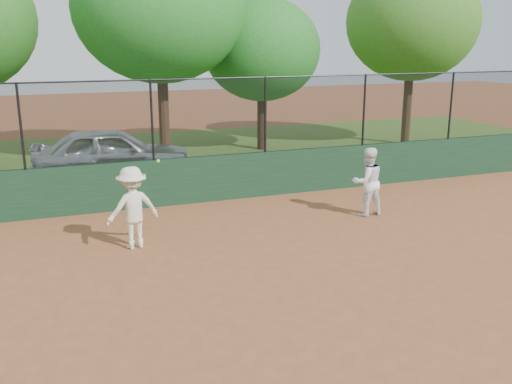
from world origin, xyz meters
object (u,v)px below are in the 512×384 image
object	(u,v)px
tree_3	(262,50)
tree_4	(413,22)
player_main	(133,208)
tree_2	(159,8)
parked_car	(112,153)
player_second	(367,182)

from	to	relation	value
tree_3	tree_4	xyz separation A→B (m)	(5.90, -0.97, 1.04)
player_main	tree_4	xyz separation A→B (m)	(12.29, 8.21, 3.95)
player_main	tree_2	world-z (taller)	tree_2
player_main	tree_4	world-z (taller)	tree_4
parked_car	tree_2	world-z (taller)	tree_2
tree_3	tree_4	size ratio (longest dim) A/B	0.80
tree_4	tree_2	bearing A→B (deg)	179.78
player_second	player_main	distance (m)	5.62
player_second	tree_3	bearing A→B (deg)	-94.97
player_second	tree_2	xyz separation A→B (m)	(-3.21, 7.99, 4.30)
player_second	tree_4	size ratio (longest dim) A/B	0.23
player_main	parked_car	bearing A→B (deg)	86.70
tree_4	parked_car	bearing A→B (deg)	-170.45
player_second	tree_3	distance (m)	9.42
player_main	tree_3	bearing A→B (deg)	55.19
parked_car	tree_2	bearing A→B (deg)	-39.31
parked_car	player_second	xyz separation A→B (m)	(5.26, -5.94, 0.03)
player_second	tree_2	size ratio (longest dim) A/B	0.22
player_main	tree_4	bearing A→B (deg)	33.76
tree_3	player_main	bearing A→B (deg)	-124.81
tree_2	tree_3	distance (m)	4.32
parked_car	tree_3	world-z (taller)	tree_3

